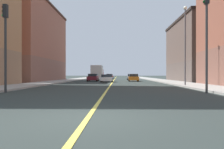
% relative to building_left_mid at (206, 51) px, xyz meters
% --- Properties ---
extents(ground_plane, '(400.00, 400.00, 0.00)m').
position_rel_building_left_mid_xyz_m(ground_plane, '(-15.89, -35.75, -5.28)').
color(ground_plane, '#2B3431').
rests_on(ground_plane, ground).
extents(sidewalk_left, '(3.73, 168.00, 0.15)m').
position_rel_building_left_mid_xyz_m(sidewalk_left, '(-6.85, 13.25, -5.20)').
color(sidewalk_left, '#9E9B93').
rests_on(sidewalk_left, ground).
extents(sidewalk_right, '(3.73, 168.00, 0.15)m').
position_rel_building_left_mid_xyz_m(sidewalk_right, '(-24.93, 13.25, -5.20)').
color(sidewalk_right, '#9E9B93').
rests_on(sidewalk_right, ground).
extents(lane_center_stripe, '(0.16, 154.00, 0.01)m').
position_rel_building_left_mid_xyz_m(lane_center_stripe, '(-15.89, 13.25, -5.27)').
color(lane_center_stripe, '#E5D14C').
rests_on(lane_center_stripe, ground).
extents(building_left_mid, '(10.28, 18.17, 10.53)m').
position_rel_building_left_mid_xyz_m(building_left_mid, '(0.00, 0.00, 0.00)').
color(building_left_mid, brown).
rests_on(building_left_mid, ground).
extents(building_right_midblock, '(10.28, 22.55, 13.68)m').
position_rel_building_left_mid_xyz_m(building_right_midblock, '(-31.79, 1.37, 1.57)').
color(building_right_midblock, brown).
rests_on(building_right_midblock, ground).
extents(traffic_light_left_near, '(0.40, 0.32, 6.84)m').
position_rel_building_left_mid_xyz_m(traffic_light_left_near, '(-9.13, -26.15, -0.91)').
color(traffic_light_left_near, '#2D2D2D').
rests_on(traffic_light_left_near, ground).
extents(traffic_light_right_near, '(0.40, 0.32, 6.01)m').
position_rel_building_left_mid_xyz_m(traffic_light_right_near, '(-22.69, -26.15, -1.38)').
color(traffic_light_right_near, '#2D2D2D').
rests_on(traffic_light_right_near, ground).
extents(street_lamp_left_near, '(0.36, 0.36, 8.11)m').
position_rel_building_left_mid_xyz_m(street_lamp_left_near, '(-8.12, -17.20, -0.29)').
color(street_lamp_left_near, '#4C4C51').
rests_on(street_lamp_left_near, ground).
extents(car_silver, '(1.98, 4.31, 1.30)m').
position_rel_building_left_mid_xyz_m(car_silver, '(-12.04, 12.34, -4.64)').
color(car_silver, silver).
rests_on(car_silver, ground).
extents(car_white, '(1.99, 4.44, 1.22)m').
position_rel_building_left_mid_xyz_m(car_white, '(-16.84, -2.93, -4.68)').
color(car_white, white).
rests_on(car_white, ground).
extents(car_maroon, '(1.86, 4.13, 1.34)m').
position_rel_building_left_mid_xyz_m(car_maroon, '(-19.51, 1.30, -4.62)').
color(car_maroon, maroon).
rests_on(car_maroon, ground).
extents(car_orange, '(1.84, 3.98, 1.31)m').
position_rel_building_left_mid_xyz_m(car_orange, '(-12.30, 0.74, -4.63)').
color(car_orange, orange).
rests_on(car_orange, ground).
extents(car_red, '(1.98, 4.51, 1.33)m').
position_rel_building_left_mid_xyz_m(car_red, '(-17.29, 23.25, -4.62)').
color(car_red, red).
rests_on(car_red, ground).
extents(box_truck, '(2.43, 6.98, 3.17)m').
position_rel_building_left_mid_xyz_m(box_truck, '(-19.62, 11.77, -3.61)').
color(box_truck, maroon).
rests_on(box_truck, ground).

